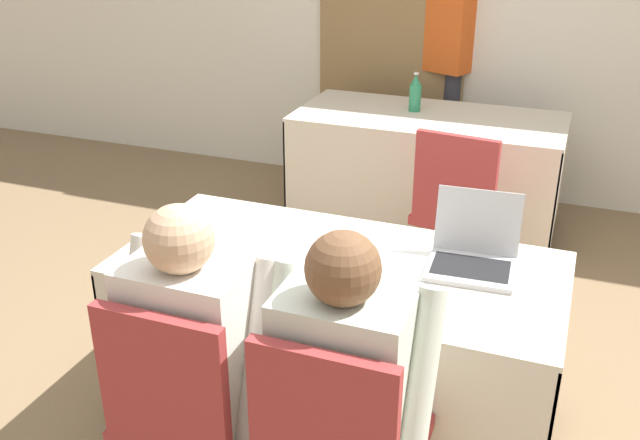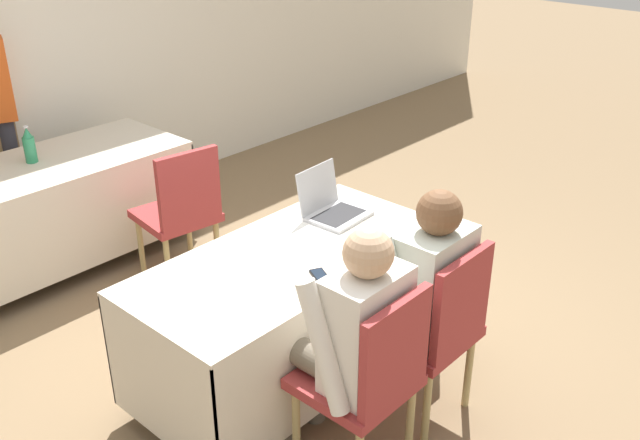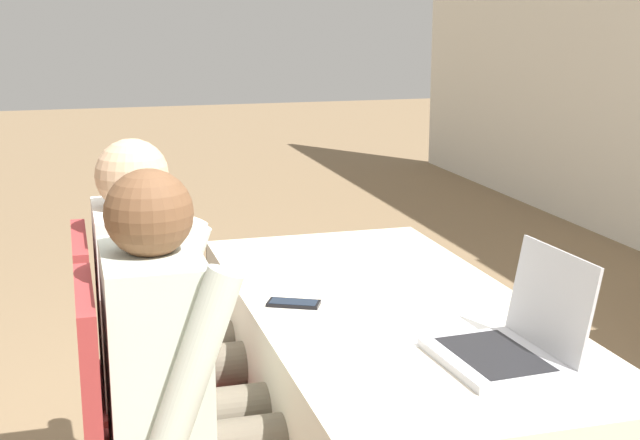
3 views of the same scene
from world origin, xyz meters
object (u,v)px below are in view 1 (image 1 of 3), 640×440
(person_red_shirt, at_px, (445,61))
(chair_far_spare, at_px, (460,206))
(water_bottle, at_px, (415,94))
(person_checkered_shirt, at_px, (203,347))
(laptop, at_px, (473,255))
(cell_phone, at_px, (298,290))
(person_white_shirt, at_px, (350,381))
(chair_near_left, at_px, (190,409))

(person_red_shirt, bearing_deg, chair_far_spare, -52.53)
(water_bottle, height_order, chair_far_spare, water_bottle)
(water_bottle, xyz_separation_m, person_red_shirt, (0.05, 0.62, 0.08))
(person_checkered_shirt, bearing_deg, laptop, -134.29)
(cell_phone, bearing_deg, water_bottle, 120.56)
(water_bottle, relative_size, person_white_shirt, 0.20)
(person_checkered_shirt, height_order, person_red_shirt, person_red_shirt)
(cell_phone, relative_size, person_white_shirt, 0.13)
(water_bottle, bearing_deg, cell_phone, -85.74)
(chair_far_spare, xyz_separation_m, person_red_shirt, (-0.42, 1.49, 0.40))
(laptop, distance_m, chair_near_left, 1.11)
(chair_far_spare, bearing_deg, person_checkered_shirt, 82.58)
(laptop, relative_size, person_red_shirt, 0.20)
(chair_near_left, xyz_separation_m, person_white_shirt, (0.48, 0.10, 0.16))
(chair_near_left, bearing_deg, water_bottle, -90.21)
(cell_phone, relative_size, person_checkered_shirt, 0.13)
(person_red_shirt, bearing_deg, chair_near_left, -69.18)
(chair_near_left, xyz_separation_m, person_checkered_shirt, (0.00, 0.10, 0.16))
(water_bottle, xyz_separation_m, chair_far_spare, (0.47, -0.87, -0.32))
(person_red_shirt, bearing_deg, water_bottle, -72.70)
(chair_far_spare, bearing_deg, chair_near_left, 83.40)
(laptop, distance_m, person_checkered_shirt, 1.00)
(laptop, distance_m, person_red_shirt, 2.61)
(laptop, xyz_separation_m, person_checkered_shirt, (-0.70, -0.71, -0.10))
(person_white_shirt, bearing_deg, chair_near_left, 12.24)
(cell_phone, xyz_separation_m, person_red_shirt, (-0.12, 2.91, 0.18))
(chair_near_left, distance_m, chair_far_spare, 1.92)
(person_red_shirt, bearing_deg, cell_phone, -65.77)
(person_white_shirt, distance_m, person_red_shirt, 3.28)
(cell_phone, bearing_deg, person_white_shirt, -21.46)
(laptop, distance_m, person_white_shirt, 0.75)
(cell_phone, height_order, person_red_shirt, person_red_shirt)
(chair_far_spare, height_order, person_white_shirt, person_white_shirt)
(laptop, height_order, cell_phone, laptop)
(laptop, height_order, chair_near_left, laptop)
(laptop, relative_size, person_checkered_shirt, 0.27)
(person_checkered_shirt, bearing_deg, cell_phone, -118.94)
(person_white_shirt, bearing_deg, laptop, -106.96)
(chair_near_left, bearing_deg, chair_far_spare, -104.40)
(chair_far_spare, bearing_deg, laptop, 109.80)
(chair_near_left, bearing_deg, laptop, -130.41)
(cell_phone, height_order, chair_far_spare, chair_far_spare)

